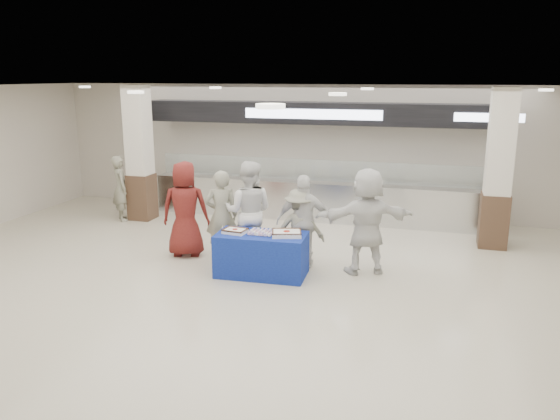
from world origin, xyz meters
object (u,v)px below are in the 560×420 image
(cupcake_tray, at_px, (262,232))
(soldier_b, at_px, (299,228))
(chef_short, at_px, (304,222))
(display_table, at_px, (262,255))
(chef_tall, at_px, (249,212))
(sheet_cake_right, at_px, (287,233))
(civilian_white, at_px, (367,221))
(civilian_maroon, at_px, (185,209))
(soldier_a, at_px, (222,215))
(sheet_cake_left, at_px, (235,230))
(soldier_bg, at_px, (121,188))

(cupcake_tray, bearing_deg, soldier_b, 51.72)
(cupcake_tray, distance_m, chef_short, 0.87)
(display_table, distance_m, soldier_b, 0.89)
(chef_tall, distance_m, soldier_b, 1.00)
(sheet_cake_right, height_order, civilian_white, civilian_white)
(display_table, distance_m, chef_short, 1.00)
(chef_short, distance_m, civilian_white, 1.12)
(chef_tall, bearing_deg, sheet_cake_right, 136.37)
(display_table, bearing_deg, chef_short, 43.98)
(civilian_maroon, xyz_separation_m, soldier_b, (2.25, 0.00, -0.20))
(soldier_a, xyz_separation_m, soldier_b, (1.50, 0.00, -0.13))
(sheet_cake_right, height_order, soldier_b, soldier_b)
(display_table, relative_size, civilian_maroon, 0.84)
(sheet_cake_left, distance_m, civilian_maroon, 1.47)
(chef_short, bearing_deg, civilian_maroon, -12.53)
(sheet_cake_left, xyz_separation_m, chef_tall, (-0.01, 0.74, 0.16))
(display_table, relative_size, sheet_cake_right, 2.67)
(display_table, bearing_deg, civilian_white, 17.53)
(chef_tall, relative_size, civilian_white, 1.00)
(sheet_cake_right, height_order, chef_short, chef_short)
(sheet_cake_left, bearing_deg, cupcake_tray, 8.23)
(sheet_cake_left, bearing_deg, soldier_a, 127.42)
(display_table, height_order, soldier_b, soldier_b)
(sheet_cake_right, height_order, chef_tall, chef_tall)
(sheet_cake_right, bearing_deg, civilian_maroon, 164.11)
(sheet_cake_right, height_order, soldier_bg, soldier_bg)
(civilian_maroon, bearing_deg, soldier_a, 164.76)
(civilian_maroon, distance_m, chef_short, 2.34)
(civilian_white, xyz_separation_m, soldier_bg, (-6.12, 1.98, -0.16))
(sheet_cake_left, xyz_separation_m, chef_short, (1.06, 0.70, 0.06))
(civilian_maroon, bearing_deg, soldier_b, 164.76)
(civilian_maroon, bearing_deg, display_table, 144.59)
(display_table, relative_size, chef_tall, 0.82)
(sheet_cake_right, height_order, civilian_maroon, civilian_maroon)
(cupcake_tray, relative_size, civilian_white, 0.20)
(civilian_maroon, relative_size, chef_short, 1.08)
(cupcake_tray, bearing_deg, soldier_a, 147.65)
(sheet_cake_right, xyz_separation_m, chef_tall, (-0.92, 0.67, 0.15))
(sheet_cake_left, bearing_deg, chef_tall, 90.80)
(display_table, bearing_deg, soldier_b, 48.74)
(chef_short, xyz_separation_m, soldier_b, (-0.09, 0.00, -0.13))
(soldier_a, bearing_deg, sheet_cake_left, 102.88)
(soldier_a, relative_size, civilian_white, 0.90)
(soldier_a, xyz_separation_m, civilian_white, (2.72, 0.00, 0.09))
(sheet_cake_right, distance_m, civilian_maroon, 2.28)
(sheet_cake_left, height_order, sheet_cake_right, sheet_cake_right)
(soldier_a, bearing_deg, civilian_maroon, -24.54)
(chef_short, bearing_deg, sheet_cake_left, 21.02)
(chef_tall, bearing_deg, chef_short, 170.06)
(sheet_cake_left, distance_m, cupcake_tray, 0.47)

